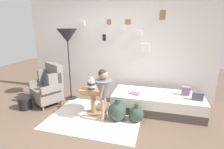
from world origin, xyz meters
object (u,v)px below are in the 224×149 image
Objects in this scene: demijohn_far at (136,114)px; armchair at (49,86)px; side_table at (93,96)px; book_on_daybed at (135,93)px; floor_lamp at (67,38)px; vase_striped at (92,84)px; magazine_basket at (25,103)px; daybed at (157,102)px; demijohn_near at (117,111)px; person_child at (103,89)px.

armchair is at bearing 172.51° from demijohn_far.
side_table reaches higher than book_on_daybed.
side_table is at bearing -8.01° from armchair.
floor_lamp is at bearing 158.87° from demijohn_far.
vase_striped is (1.15, -0.15, 0.20)m from armchair.
magazine_basket is (-1.53, -0.25, -0.50)m from vase_striped.
side_table is at bearing 8.24° from magazine_basket.
daybed is at bearing 56.67° from demijohn_far.
vase_striped is 1.63m from magazine_basket.
vase_striped is (-1.35, -0.44, 0.44)m from daybed.
vase_striped reaches higher than side_table.
demijohn_far is 2.50m from magazine_basket.
demijohn_far is at bearing -6.83° from side_table.
demijohn_near reaches higher than magazine_basket.
person_child is at bearing -35.50° from floor_lamp.
side_table is (1.18, -0.17, -0.05)m from armchair.
demijohn_near is at bearing -10.69° from armchair.
side_table is 0.91m from book_on_daybed.
floor_lamp reaches higher than magazine_basket.
demijohn_far is at bearing 2.61° from magazine_basket.
demijohn_far is (-0.37, -0.57, -0.04)m from daybed.
vase_striped is at bearing -162.02° from daybed.
demijohn_near is at bearing -140.46° from daybed.
person_child is at bearing -38.28° from side_table.
magazine_basket is (-2.87, -0.68, -0.06)m from daybed.
side_table is 1.47× the size of demijohn_far.
floor_lamp is 2.09m from demijohn_near.
vase_striped is at bearing 142.59° from person_child.
demijohn_far is at bearing -7.49° from armchair.
daybed reaches higher than magazine_basket.
armchair reaches higher than demijohn_near.
person_child is 0.83m from book_on_daybed.
demijohn_far is (2.12, -0.28, -0.28)m from armchair.
side_table is 1.55m from floor_lamp.
armchair is 1.70× the size of side_table.
demijohn_far is at bearing -7.71° from vase_striped.
floor_lamp reaches higher than demijohn_far.
floor_lamp is at bearing 171.85° from book_on_daybed.
floor_lamp reaches higher than armchair.
side_table is at bearing -158.42° from book_on_daybed.
side_table is at bearing 163.85° from demijohn_near.
demijohn_far is (0.38, 0.05, -0.03)m from demijohn_near.
floor_lamp is (-0.80, 0.55, 0.91)m from vase_striped.
demijohn_near is at bearing 1.72° from magazine_basket.
demijohn_near is at bearing -16.15° from side_table.
armchair reaches higher than demijohn_far.
demijohn_near is 2.12m from magazine_basket.
armchair is 2.16m from demijohn_far.
magazine_basket is at bearing -134.11° from armchair.
vase_striped is 0.68× the size of demijohn_far.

